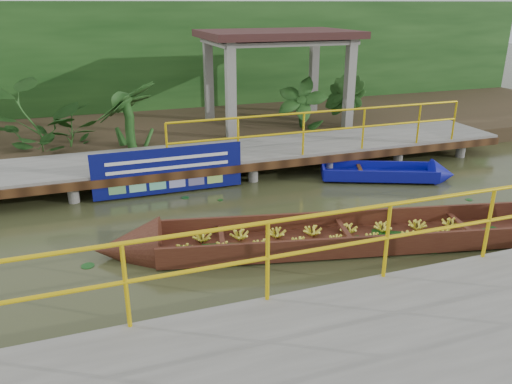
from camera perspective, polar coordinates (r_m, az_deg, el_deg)
name	(u,v)px	position (r m, az deg, el deg)	size (l,w,h in m)	color
ground	(249,234)	(9.14, -0.76, -4.80)	(80.00, 80.00, 0.00)	#32351A
land_strip	(173,130)	(15.98, -9.46, 7.06)	(30.00, 8.00, 0.45)	#362C1B
far_dock	(204,157)	(12.06, -5.91, 3.97)	(16.00, 2.06, 1.66)	slate
near_dock	(452,350)	(6.28, 21.54, -16.40)	(18.00, 2.40, 1.73)	slate
pavilion	(277,44)	(15.23, 2.45, 16.54)	(4.40, 3.00, 3.00)	slate
foliage_backdrop	(157,63)	(18.11, -11.28, 14.26)	(30.00, 0.80, 4.00)	#173E13
vendor_boat	(423,226)	(9.29, 18.59, -3.70)	(10.62, 3.22, 2.35)	#3C1710
moored_blue_boat	(410,174)	(12.41, 17.22, 1.94)	(3.17, 1.93, 0.74)	#0C0F8C
blue_banner	(169,170)	(10.96, -9.93, 2.46)	(3.25, 0.04, 1.02)	#0C1062
tropical_plants	(118,110)	(13.39, -15.47, 8.99)	(14.48, 1.48, 1.85)	#173E13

